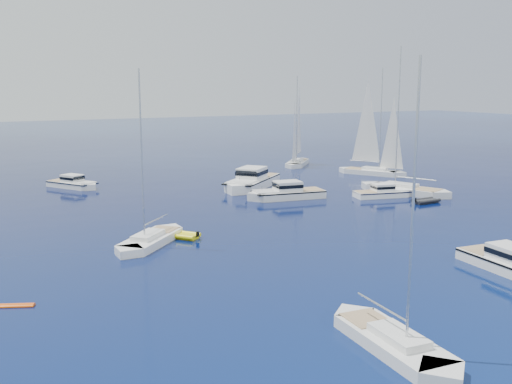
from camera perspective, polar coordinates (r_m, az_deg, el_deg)
ground at (r=43.07m, az=11.61°, el=-7.91°), size 400.00×400.00×0.00m
motor_cruiser_near at (r=46.83m, az=23.36°, el=-7.07°), size 3.58×9.49×2.44m
motor_cruiser_centre at (r=70.01m, az=2.91°, el=-0.64°), size 10.47×4.57×2.66m
motor_cruiser_far_r at (r=72.61m, az=12.22°, el=-0.46°), size 8.25×4.08×2.08m
motor_cruiser_distant at (r=77.23m, az=-0.47°, el=0.42°), size 12.35×11.52×3.40m
motor_cruiser_horizon at (r=80.88m, az=-17.19°, el=0.40°), size 6.64×8.50×2.21m
sailboat_fore at (r=32.06m, az=13.09°, el=-14.52°), size 3.39×10.51×15.21m
sailboat_mid_r at (r=75.55m, az=14.11°, el=-0.13°), size 7.93×12.92×18.57m
sailboat_mid_l at (r=51.03m, az=-10.13°, el=-4.96°), size 9.17×9.18×15.14m
sailboat_sails_r at (r=90.36m, az=11.11°, el=1.68°), size 8.18×10.98×16.29m
sailboat_sails_far at (r=99.08m, az=4.02°, el=2.60°), size 8.97×9.47×15.23m
tender_yellow at (r=52.69m, az=-7.33°, el=-4.39°), size 3.74×3.99×0.95m
tender_grey_near at (r=70.16m, az=16.06°, el=-1.01°), size 3.44×2.00×0.95m
kayak_orange at (r=39.59m, az=-22.66°, el=-10.17°), size 2.88×1.65×0.30m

